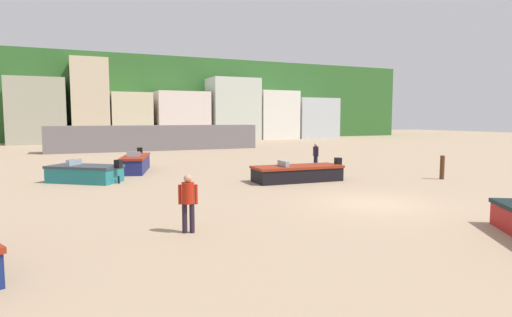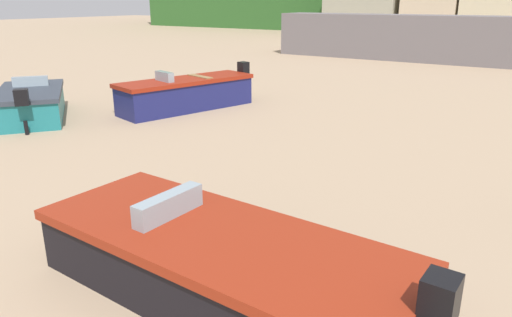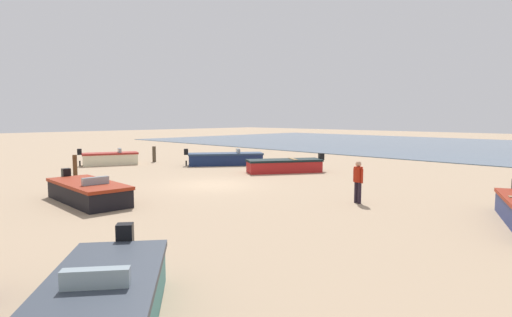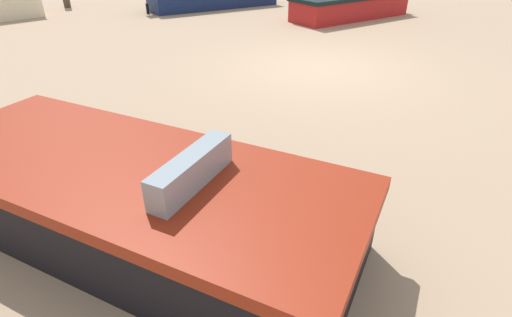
% 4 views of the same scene
% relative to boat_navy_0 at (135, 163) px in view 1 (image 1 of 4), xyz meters
% --- Properties ---
extents(ground_plane, '(160.00, 160.00, 0.00)m').
position_rel_boat_navy_0_xyz_m(ground_plane, '(6.67, -13.36, -0.49)').
color(ground_plane, tan).
extents(headland_hill, '(90.00, 32.00, 12.23)m').
position_rel_boat_navy_0_xyz_m(headland_hill, '(6.67, 52.64, 5.62)').
color(headland_hill, '#2E5E27').
rests_on(headland_hill, ground).
extents(harbor_pier, '(20.25, 2.40, 2.45)m').
position_rel_boat_navy_0_xyz_m(harbor_pier, '(4.42, 16.64, 0.74)').
color(harbor_pier, slate).
rests_on(harbor_pier, ground).
extents(townhouse_far_left, '(6.60, 6.21, 8.06)m').
position_rel_boat_navy_0_xyz_m(townhouse_far_left, '(-7.03, 33.75, 3.54)').
color(townhouse_far_left, '#9F9D87').
rests_on(townhouse_far_left, ground).
extents(townhouse_left, '(4.49, 5.79, 10.70)m').
position_rel_boat_navy_0_xyz_m(townhouse_left, '(-0.94, 33.54, 4.86)').
color(townhouse_left, beige).
rests_on(townhouse_left, ground).
extents(townhouse_centre_left, '(5.18, 6.42, 6.53)m').
position_rel_boat_navy_0_xyz_m(townhouse_centre_left, '(4.10, 33.85, 2.77)').
color(townhouse_centre_left, beige).
rests_on(townhouse_centre_left, ground).
extents(townhouse_centre, '(7.18, 5.46, 6.82)m').
position_rel_boat_navy_0_xyz_m(townhouse_centre, '(11.00, 33.37, 2.92)').
color(townhouse_centre, beige).
rests_on(townhouse_centre, ground).
extents(townhouse_centre_right, '(7.05, 5.06, 8.96)m').
position_rel_boat_navy_0_xyz_m(townhouse_centre_right, '(18.73, 33.17, 3.99)').
color(townhouse_centre_right, beige).
rests_on(townhouse_centre_right, ground).
extents(townhouse_right, '(6.15, 6.49, 7.29)m').
position_rel_boat_navy_0_xyz_m(townhouse_right, '(25.60, 33.89, 3.15)').
color(townhouse_right, silver).
rests_on(townhouse_right, ground).
extents(townhouse_far_right, '(6.91, 6.09, 6.33)m').
position_rel_boat_navy_0_xyz_m(townhouse_far_right, '(32.47, 33.69, 2.67)').
color(townhouse_far_right, '#B3BDC3').
rests_on(townhouse_far_right, ground).
extents(boat_navy_0, '(2.41, 4.66, 1.27)m').
position_rel_boat_navy_0_xyz_m(boat_navy_0, '(0.00, 0.00, 0.00)').
color(boat_navy_0, navy).
rests_on(boat_navy_0, ground).
extents(boat_black_1, '(4.79, 1.89, 1.10)m').
position_rel_boat_navy_0_xyz_m(boat_black_1, '(6.85, -7.29, -0.09)').
color(boat_black_1, black).
rests_on(boat_black_1, ground).
extents(boat_teal_3, '(3.77, 3.43, 1.16)m').
position_rel_boat_navy_0_xyz_m(boat_teal_3, '(-2.89, -3.36, -0.06)').
color(boat_teal_3, '#1E7379').
rests_on(boat_teal_3, ground).
extents(mooring_post_mid_beach, '(0.23, 0.23, 1.23)m').
position_rel_boat_navy_0_xyz_m(mooring_post_mid_beach, '(14.04, -9.70, 0.12)').
color(mooring_post_mid_beach, '#502F1A').
rests_on(mooring_post_mid_beach, ground).
extents(beach_walker_foreground, '(0.34, 0.53, 1.62)m').
position_rel_boat_navy_0_xyz_m(beach_walker_foreground, '(10.42, -3.26, 0.46)').
color(beach_walker_foreground, black).
rests_on(beach_walker_foreground, ground).
extents(beach_walker_distant, '(0.53, 0.43, 1.62)m').
position_rel_boat_navy_0_xyz_m(beach_walker_distant, '(-0.63, -14.52, 0.46)').
color(beach_walker_distant, black).
rests_on(beach_walker_distant, ground).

